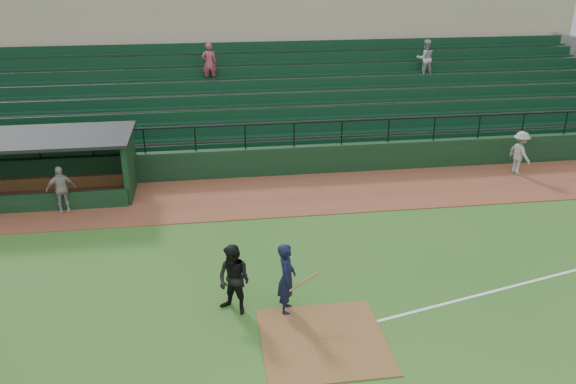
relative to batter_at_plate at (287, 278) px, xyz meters
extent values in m
plane|color=#2C5C1E|center=(0.70, -0.39, -0.98)|extent=(90.00, 90.00, 0.00)
cube|color=brown|center=(0.70, 7.61, -0.96)|extent=(40.00, 4.00, 0.03)
cube|color=brown|center=(0.70, -1.39, -0.96)|extent=(3.00, 3.00, 0.03)
cube|color=white|center=(8.70, 0.81, -0.97)|extent=(17.49, 4.44, 0.01)
cube|color=black|center=(0.70, 9.81, -0.38)|extent=(36.00, 0.35, 1.20)
cylinder|color=black|center=(0.70, 9.81, 1.22)|extent=(36.00, 0.06, 0.06)
cube|color=slate|center=(0.70, 14.71, 0.82)|extent=(36.00, 9.00, 3.60)
cube|color=#0D321C|center=(0.70, 14.21, 1.27)|extent=(34.56, 8.00, 4.05)
cube|color=tan|center=(0.70, 21.21, 2.22)|extent=(38.00, 3.00, 6.40)
cube|color=slate|center=(0.70, 19.21, 2.72)|extent=(36.00, 2.00, 0.20)
imported|color=#AAAAAA|center=(9.24, 15.51, 2.65)|extent=(0.90, 0.70, 1.85)
imported|color=#9F3A4A|center=(-1.53, 15.51, 2.68)|extent=(0.70, 0.46, 1.92)
cube|color=black|center=(-9.05, 10.01, 0.17)|extent=(8.50, 0.20, 2.30)
cube|color=black|center=(-4.80, 8.71, 0.17)|extent=(0.20, 2.60, 2.30)
cube|color=black|center=(-9.05, 8.71, 1.38)|extent=(8.90, 3.20, 0.12)
cube|color=olive|center=(-9.05, 9.61, -0.73)|extent=(7.65, 0.40, 0.50)
cube|color=black|center=(-9.05, 7.36, -0.63)|extent=(8.50, 0.12, 0.70)
imported|color=black|center=(0.00, 0.00, 0.00)|extent=(0.60, 0.79, 1.95)
cylinder|color=olive|center=(0.40, -0.20, -0.03)|extent=(0.79, 0.34, 0.35)
imported|color=black|center=(-1.34, 0.15, -0.02)|extent=(1.18, 1.14, 1.91)
imported|color=#9B9591|center=(10.94, 8.43, -0.04)|extent=(0.88, 1.28, 1.82)
imported|color=#A39E99|center=(-7.04, 7.20, -0.09)|extent=(1.09, 0.71, 1.72)
camera|label=1|loc=(-1.79, -12.64, 7.80)|focal=36.15mm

